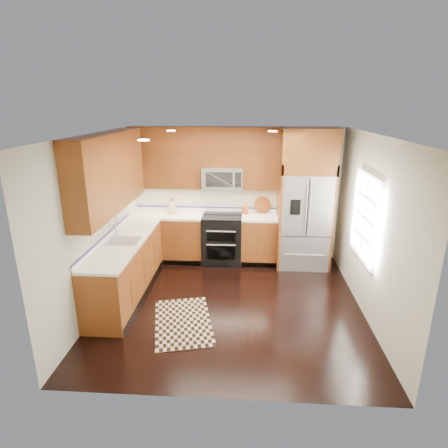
# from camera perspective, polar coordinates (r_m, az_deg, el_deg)

# --- Properties ---
(ground) EXTENTS (4.00, 4.00, 0.00)m
(ground) POSITION_cam_1_polar(r_m,az_deg,el_deg) (6.01, 1.01, -12.05)
(ground) COLOR black
(ground) RESTS_ON ground
(wall_back) EXTENTS (4.00, 0.02, 2.60)m
(wall_back) POSITION_cam_1_polar(r_m,az_deg,el_deg) (7.41, 1.83, 4.60)
(wall_back) COLOR #B9BEAB
(wall_back) RESTS_ON ground
(wall_left) EXTENTS (0.02, 4.00, 2.60)m
(wall_left) POSITION_cam_1_polar(r_m,az_deg,el_deg) (5.92, -18.64, 0.22)
(wall_left) COLOR #B9BEAB
(wall_left) RESTS_ON ground
(wall_right) EXTENTS (0.02, 4.00, 2.60)m
(wall_right) POSITION_cam_1_polar(r_m,az_deg,el_deg) (5.75, 21.40, -0.58)
(wall_right) COLOR #B9BEAB
(wall_right) RESTS_ON ground
(window) EXTENTS (0.04, 1.10, 1.30)m
(window) POSITION_cam_1_polar(r_m,az_deg,el_deg) (5.90, 20.75, 0.96)
(window) COLOR white
(window) RESTS_ON ground
(base_cabinets) EXTENTS (2.85, 3.00, 0.90)m
(base_cabinets) POSITION_cam_1_polar(r_m,az_deg,el_deg) (6.78, -9.07, -4.46)
(base_cabinets) COLOR brown
(base_cabinets) RESTS_ON ground
(countertop) EXTENTS (2.86, 3.01, 0.04)m
(countertop) POSITION_cam_1_polar(r_m,az_deg,el_deg) (6.69, -7.87, -0.40)
(countertop) COLOR white
(countertop) RESTS_ON base_cabinets
(upper_cabinets) EXTENTS (2.85, 3.00, 1.15)m
(upper_cabinets) POSITION_cam_1_polar(r_m,az_deg,el_deg) (6.52, -8.69, 9.08)
(upper_cabinets) COLOR brown
(upper_cabinets) RESTS_ON ground
(range) EXTENTS (0.76, 0.67, 0.95)m
(range) POSITION_cam_1_polar(r_m,az_deg,el_deg) (7.34, -0.27, -2.29)
(range) COLOR black
(range) RESTS_ON ground
(microwave) EXTENTS (0.76, 0.40, 0.42)m
(microwave) POSITION_cam_1_polar(r_m,az_deg,el_deg) (7.15, -0.22, 7.07)
(microwave) COLOR #B2B2B7
(microwave) RESTS_ON ground
(refrigerator) EXTENTS (0.98, 0.75, 2.60)m
(refrigerator) POSITION_cam_1_polar(r_m,az_deg,el_deg) (7.12, 12.26, 3.69)
(refrigerator) COLOR #B2B2B7
(refrigerator) RESTS_ON ground
(sink_faucet) EXTENTS (0.54, 0.44, 0.37)m
(sink_faucet) POSITION_cam_1_polar(r_m,az_deg,el_deg) (6.12, -15.28, -1.92)
(sink_faucet) COLOR #B2B2B7
(sink_faucet) RESTS_ON countertop
(rug) EXTENTS (1.06, 1.45, 0.01)m
(rug) POSITION_cam_1_polar(r_m,az_deg,el_deg) (5.60, -6.26, -14.58)
(rug) COLOR black
(rug) RESTS_ON ground
(knife_block) EXTENTS (0.14, 0.17, 0.30)m
(knife_block) POSITION_cam_1_polar(r_m,az_deg,el_deg) (7.43, -7.96, 2.58)
(knife_block) COLOR tan
(knife_block) RESTS_ON countertop
(utensil_crock) EXTENTS (0.12, 0.12, 0.31)m
(utensil_crock) POSITION_cam_1_polar(r_m,az_deg,el_deg) (7.32, 3.26, 2.39)
(utensil_crock) COLOR #AD3D15
(utensil_crock) RESTS_ON countertop
(cutting_board) EXTENTS (0.39, 0.39, 0.02)m
(cutting_board) POSITION_cam_1_polar(r_m,az_deg,el_deg) (7.44, 5.82, 1.79)
(cutting_board) COLOR brown
(cutting_board) RESTS_ON countertop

